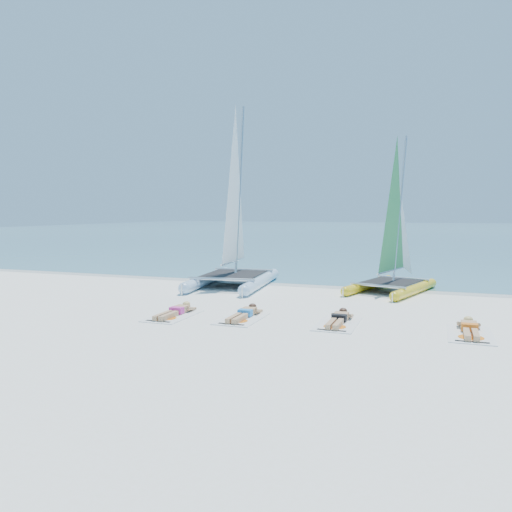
{
  "coord_description": "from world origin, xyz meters",
  "views": [
    {
      "loc": [
        4.46,
        -13.37,
        2.86
      ],
      "look_at": [
        -0.81,
        1.2,
        1.47
      ],
      "focal_mm": 35.0,
      "sensor_mm": 36.0,
      "label": 1
    }
  ],
  "objects_px": {
    "catamaran_yellow": "(397,240)",
    "sunbather_b": "(245,313)",
    "sunbather_a": "(176,311)",
    "catamaran_blue": "(234,229)",
    "towel_d": "(470,334)",
    "towel_a": "(173,316)",
    "sunbather_d": "(470,328)",
    "sunbather_c": "(339,318)",
    "towel_b": "(242,319)",
    "towel_c": "(337,324)"
  },
  "relations": [
    {
      "from": "sunbather_c",
      "to": "sunbather_d",
      "type": "bearing_deg",
      "value": -0.23
    },
    {
      "from": "catamaran_yellow",
      "to": "towel_d",
      "type": "distance_m",
      "value": 6.84
    },
    {
      "from": "towel_c",
      "to": "towel_d",
      "type": "relative_size",
      "value": 1.0
    },
    {
      "from": "towel_b",
      "to": "sunbather_b",
      "type": "bearing_deg",
      "value": 90.0
    },
    {
      "from": "towel_c",
      "to": "sunbather_d",
      "type": "distance_m",
      "value": 3.11
    },
    {
      "from": "sunbather_b",
      "to": "towel_d",
      "type": "relative_size",
      "value": 0.93
    },
    {
      "from": "catamaran_yellow",
      "to": "sunbather_c",
      "type": "xyz_separation_m",
      "value": [
        -0.95,
        -6.03,
        -1.71
      ]
    },
    {
      "from": "sunbather_a",
      "to": "sunbather_d",
      "type": "height_order",
      "value": "same"
    },
    {
      "from": "sunbather_b",
      "to": "sunbather_d",
      "type": "bearing_deg",
      "value": 2.09
    },
    {
      "from": "sunbather_b",
      "to": "sunbather_d",
      "type": "xyz_separation_m",
      "value": [
        5.62,
        0.21,
        0.0
      ]
    },
    {
      "from": "towel_a",
      "to": "sunbather_d",
      "type": "relative_size",
      "value": 1.07
    },
    {
      "from": "catamaran_blue",
      "to": "towel_b",
      "type": "xyz_separation_m",
      "value": [
        2.5,
        -5.55,
        -2.17
      ]
    },
    {
      "from": "towel_c",
      "to": "sunbather_a",
      "type": "bearing_deg",
      "value": -175.27
    },
    {
      "from": "towel_c",
      "to": "towel_d",
      "type": "xyz_separation_m",
      "value": [
        3.1,
        -0.01,
        0.0
      ]
    },
    {
      "from": "catamaran_blue",
      "to": "towel_d",
      "type": "distance_m",
      "value": 9.96
    },
    {
      "from": "sunbather_a",
      "to": "towel_b",
      "type": "bearing_deg",
      "value": 4.44
    },
    {
      "from": "sunbather_b",
      "to": "sunbather_c",
      "type": "bearing_deg",
      "value": 4.95
    },
    {
      "from": "catamaran_yellow",
      "to": "towel_b",
      "type": "xyz_separation_m",
      "value": [
        -3.47,
        -6.44,
        -1.82
      ]
    },
    {
      "from": "towel_b",
      "to": "sunbather_c",
      "type": "relative_size",
      "value": 1.07
    },
    {
      "from": "catamaran_blue",
      "to": "sunbather_b",
      "type": "relative_size",
      "value": 4.23
    },
    {
      "from": "catamaran_blue",
      "to": "sunbather_d",
      "type": "height_order",
      "value": "catamaran_blue"
    },
    {
      "from": "catamaran_blue",
      "to": "towel_d",
      "type": "xyz_separation_m",
      "value": [
        8.12,
        -5.35,
        -2.17
      ]
    },
    {
      "from": "towel_a",
      "to": "sunbather_c",
      "type": "relative_size",
      "value": 1.07
    },
    {
      "from": "catamaran_yellow",
      "to": "sunbather_d",
      "type": "distance_m",
      "value": 6.64
    },
    {
      "from": "sunbather_c",
      "to": "towel_b",
      "type": "bearing_deg",
      "value": -170.75
    },
    {
      "from": "towel_b",
      "to": "sunbather_c",
      "type": "height_order",
      "value": "sunbather_c"
    },
    {
      "from": "towel_a",
      "to": "sunbather_c",
      "type": "distance_m",
      "value": 4.49
    },
    {
      "from": "catamaran_yellow",
      "to": "sunbather_a",
      "type": "relative_size",
      "value": 3.37
    },
    {
      "from": "towel_c",
      "to": "towel_d",
      "type": "bearing_deg",
      "value": -0.23
    },
    {
      "from": "catamaran_yellow",
      "to": "sunbather_a",
      "type": "height_order",
      "value": "catamaran_yellow"
    },
    {
      "from": "sunbather_a",
      "to": "sunbather_d",
      "type": "distance_m",
      "value": 7.54
    },
    {
      "from": "catamaran_blue",
      "to": "catamaran_yellow",
      "type": "height_order",
      "value": "catamaran_blue"
    },
    {
      "from": "towel_a",
      "to": "sunbather_a",
      "type": "relative_size",
      "value": 1.07
    },
    {
      "from": "catamaran_blue",
      "to": "catamaran_yellow",
      "type": "distance_m",
      "value": 6.04
    },
    {
      "from": "catamaran_blue",
      "to": "towel_a",
      "type": "distance_m",
      "value": 6.31
    },
    {
      "from": "towel_a",
      "to": "towel_b",
      "type": "xyz_separation_m",
      "value": [
        1.91,
        0.34,
        0.0
      ]
    },
    {
      "from": "sunbather_a",
      "to": "sunbather_d",
      "type": "xyz_separation_m",
      "value": [
        7.52,
        0.55,
        0.0
      ]
    },
    {
      "from": "sunbather_d",
      "to": "towel_a",
      "type": "bearing_deg",
      "value": -174.4
    },
    {
      "from": "catamaran_yellow",
      "to": "sunbather_c",
      "type": "height_order",
      "value": "catamaran_yellow"
    },
    {
      "from": "catamaran_blue",
      "to": "sunbather_d",
      "type": "bearing_deg",
      "value": -38.19
    },
    {
      "from": "towel_a",
      "to": "towel_d",
      "type": "height_order",
      "value": "same"
    },
    {
      "from": "catamaran_yellow",
      "to": "sunbather_d",
      "type": "xyz_separation_m",
      "value": [
        2.15,
        -6.04,
        -1.71
      ]
    },
    {
      "from": "towel_a",
      "to": "sunbather_a",
      "type": "xyz_separation_m",
      "value": [
        0.0,
        0.19,
        0.11
      ]
    },
    {
      "from": "catamaran_yellow",
      "to": "sunbather_b",
      "type": "distance_m",
      "value": 7.35
    },
    {
      "from": "catamaran_yellow",
      "to": "towel_a",
      "type": "bearing_deg",
      "value": -111.84
    },
    {
      "from": "towel_a",
      "to": "towel_b",
      "type": "distance_m",
      "value": 1.94
    },
    {
      "from": "sunbather_a",
      "to": "towel_c",
      "type": "bearing_deg",
      "value": 4.73
    },
    {
      "from": "sunbather_c",
      "to": "towel_d",
      "type": "height_order",
      "value": "sunbather_c"
    },
    {
      "from": "sunbather_c",
      "to": "catamaran_blue",
      "type": "bearing_deg",
      "value": 134.29
    },
    {
      "from": "sunbather_a",
      "to": "towel_b",
      "type": "distance_m",
      "value": 1.92
    }
  ]
}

